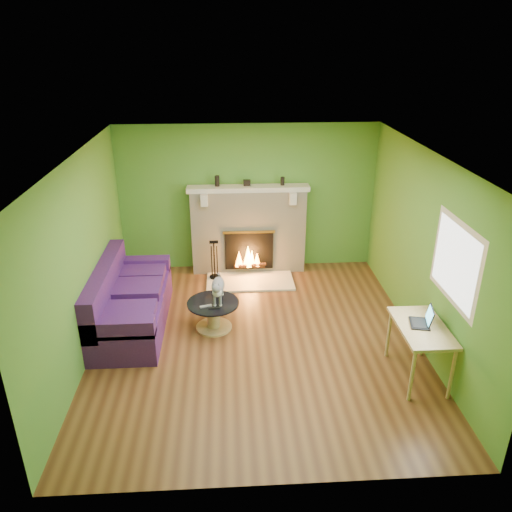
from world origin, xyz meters
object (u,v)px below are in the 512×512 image
at_px(sofa, 127,303).
at_px(desk, 421,333).
at_px(coffee_table, 213,313).
at_px(cat, 218,288).

relative_size(sofa, desk, 2.15).
height_order(sofa, desk, sofa).
relative_size(coffee_table, desk, 0.77).
bearing_deg(coffee_table, desk, -26.68).
bearing_deg(sofa, cat, -4.75).
xyz_separation_m(sofa, desk, (3.81, -1.44, 0.27)).
bearing_deg(desk, cat, 151.68).
xyz_separation_m(sofa, coffee_table, (1.25, -0.16, -0.12)).
distance_m(sofa, desk, 4.08).
bearing_deg(desk, coffee_table, 153.32).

